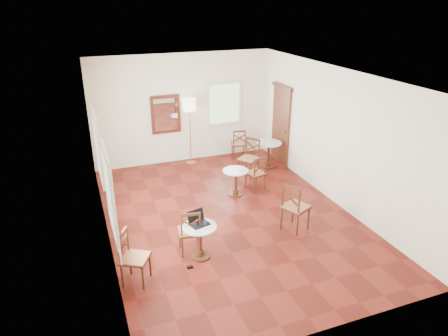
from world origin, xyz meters
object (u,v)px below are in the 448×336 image
floor_lamp (189,109)px  power_adapter (190,267)px  cafe_table_back (269,152)px  mouse (197,225)px  water_glass (194,225)px  chair_mid_a (256,173)px  cafe_table_near (200,238)px  chair_near_b (134,258)px  chair_back_b (249,158)px  navy_mug (205,223)px  chair_mid_b (295,207)px  laptop (198,221)px  chair_back_a (239,144)px  chair_near_a (190,231)px  cafe_table_mid (236,180)px

floor_lamp → power_adapter: bearing=-106.7°
cafe_table_back → mouse: bearing=-132.7°
water_glass → chair_mid_a: bearing=45.0°
cafe_table_near → chair_near_b: 1.24m
chair_near_b → chair_back_b: chair_back_b is taller
navy_mug → chair_mid_b: bearing=7.5°
laptop → water_glass: 0.15m
chair_near_b → chair_back_a: 5.91m
chair_near_a → navy_mug: 0.40m
chair_near_a → laptop: 0.31m
chair_mid_a → water_glass: size_ratio=9.38×
water_glass → power_adapter: (-0.18, -0.24, -0.67)m
chair_mid_b → floor_lamp: size_ratio=0.55×
cafe_table_near → navy_mug: 0.30m
laptop → chair_back_b: bearing=35.8°
laptop → power_adapter: (-0.27, -0.35, -0.68)m
chair_back_b → floor_lamp: (-1.17, 1.36, 1.07)m
chair_near_b → chair_mid_a: (3.31, 2.46, -0.03)m
cafe_table_back → power_adapter: bearing=-132.4°
cafe_table_near → chair_near_b: bearing=-167.4°
cafe_table_near → chair_mid_a: chair_mid_a is taller
chair_near_b → floor_lamp: (2.32, 4.62, 1.11)m
navy_mug → power_adapter: (-0.38, -0.24, -0.66)m
chair_mid_b → power_adapter: size_ratio=10.21×
cafe_table_near → power_adapter: bearing=-137.6°
mouse → navy_mug: 0.16m
chair_back_a → navy_mug: chair_back_a is taller
mouse → power_adapter: size_ratio=0.98×
cafe_table_near → floor_lamp: floor_lamp is taller
chair_mid_a → navy_mug: 2.99m
chair_mid_b → laptop: size_ratio=2.61×
chair_back_b → laptop: bearing=-71.7°
chair_back_b → chair_near_a: bearing=-74.3°
cafe_table_mid → cafe_table_near: bearing=-126.2°
chair_near_b → chair_mid_b: bearing=-50.9°
floor_lamp → chair_mid_b: bearing=-77.0°
water_glass → floor_lamp: bearing=74.5°
chair_back_a → power_adapter: size_ratio=8.70×
cafe_table_near → cafe_table_back: size_ratio=0.89×
chair_near_b → water_glass: chair_near_b is taller
chair_near_a → chair_near_b: chair_near_b is taller
floor_lamp → chair_mid_a: bearing=-65.2°
chair_back_a → floor_lamp: floor_lamp is taller
cafe_table_mid → cafe_table_back: 1.96m
cafe_table_back → chair_mid_a: chair_mid_a is taller
navy_mug → chair_back_b: bearing=54.1°
chair_near_a → floor_lamp: 4.46m
chair_back_a → power_adapter: bearing=72.7°
chair_mid_a → chair_near_b: bearing=22.3°
chair_mid_a → chair_near_a: bearing=27.3°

